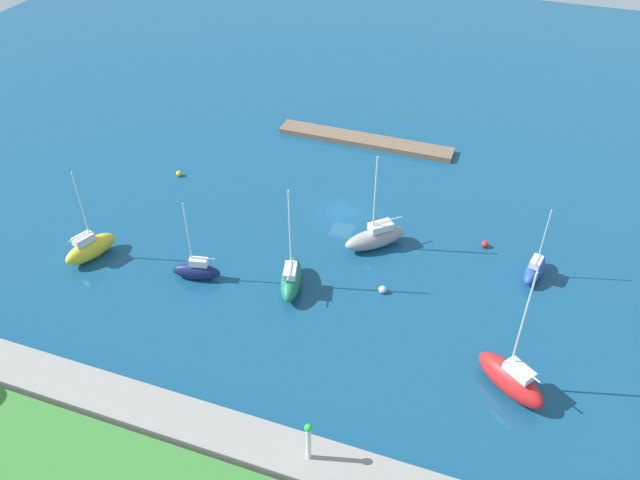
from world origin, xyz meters
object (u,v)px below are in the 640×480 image
at_px(sailboat_navy_west_end, 196,270).
at_px(sailboat_blue_inner_mooring, 535,269).
at_px(sailboat_green_far_north, 291,278).
at_px(mooring_buoy_white, 382,289).
at_px(sailboat_yellow_near_pier, 90,248).
at_px(sailboat_red_off_beacon, 511,379).
at_px(pier_dock, 365,140).
at_px(mooring_buoy_red, 485,244).
at_px(harbor_beacon, 308,439).
at_px(mooring_buoy_yellow, 179,173).
at_px(sailboat_gray_center_basin, 376,237).

bearing_deg(sailboat_navy_west_end, sailboat_blue_inner_mooring, -173.02).
distance_m(sailboat_green_far_north, mooring_buoy_white, 8.57).
xyz_separation_m(sailboat_navy_west_end, sailboat_yellow_near_pier, (11.32, 0.73, 0.24)).
relative_size(sailboat_red_off_beacon, mooring_buoy_white, 16.73).
height_order(pier_dock, mooring_buoy_red, mooring_buoy_red).
xyz_separation_m(sailboat_blue_inner_mooring, mooring_buoy_white, (13.07, 6.94, -0.63)).
bearing_deg(pier_dock, mooring_buoy_red, 137.13).
relative_size(harbor_beacon, sailboat_blue_inner_mooring, 0.48).
bearing_deg(harbor_beacon, mooring_buoy_yellow, -47.85).
distance_m(pier_dock, sailboat_gray_center_basin, 20.92).
distance_m(pier_dock, sailboat_navy_west_end, 31.14).
distance_m(sailboat_blue_inner_mooring, sailboat_gray_center_basin, 15.57).
distance_m(harbor_beacon, mooring_buoy_white, 19.43).
relative_size(pier_dock, sailboat_gray_center_basin, 2.11).
bearing_deg(sailboat_yellow_near_pier, mooring_buoy_red, -46.50).
distance_m(sailboat_blue_inner_mooring, mooring_buoy_white, 14.81).
height_order(sailboat_navy_west_end, sailboat_blue_inner_mooring, sailboat_navy_west_end).
xyz_separation_m(pier_dock, sailboat_yellow_near_pier, (19.17, 30.86, 0.89)).
bearing_deg(sailboat_green_far_north, sailboat_yellow_near_pier, 82.00).
relative_size(sailboat_red_off_beacon, mooring_buoy_red, 17.12).
bearing_deg(sailboat_gray_center_basin, mooring_buoy_red, 156.29).
bearing_deg(sailboat_navy_west_end, sailboat_red_off_beacon, 160.21).
height_order(pier_dock, sailboat_navy_west_end, sailboat_navy_west_end).
height_order(harbor_beacon, sailboat_navy_west_end, sailboat_navy_west_end).
height_order(sailboat_green_far_north, sailboat_navy_west_end, sailboat_green_far_north).
height_order(pier_dock, sailboat_red_off_beacon, sailboat_red_off_beacon).
xyz_separation_m(sailboat_red_off_beacon, sailboat_gray_center_basin, (14.86, -13.95, -0.21)).
height_order(harbor_beacon, sailboat_yellow_near_pier, sailboat_yellow_near_pier).
distance_m(mooring_buoy_yellow, mooring_buoy_red, 35.88).
bearing_deg(sailboat_yellow_near_pier, sailboat_red_off_beacon, -72.40).
height_order(harbor_beacon, sailboat_blue_inner_mooring, sailboat_blue_inner_mooring).
xyz_separation_m(sailboat_navy_west_end, mooring_buoy_yellow, (10.61, -15.32, -0.65)).
distance_m(pier_dock, harbor_beacon, 46.33).
xyz_separation_m(sailboat_green_far_north, mooring_buoy_white, (-8.22, -2.27, -0.85)).
relative_size(pier_dock, sailboat_navy_west_end, 2.56).
distance_m(pier_dock, sailboat_green_far_north, 28.43).
relative_size(harbor_beacon, sailboat_green_far_north, 0.34).
height_order(sailboat_navy_west_end, sailboat_red_off_beacon, sailboat_red_off_beacon).
distance_m(sailboat_yellow_near_pier, mooring_buoy_yellow, 16.09).
height_order(sailboat_yellow_near_pier, sailboat_blue_inner_mooring, sailboat_yellow_near_pier).
relative_size(sailboat_blue_inner_mooring, mooring_buoy_red, 10.87).
height_order(harbor_beacon, sailboat_green_far_north, sailboat_green_far_north).
relative_size(sailboat_blue_inner_mooring, sailboat_red_off_beacon, 0.63).
bearing_deg(sailboat_blue_inner_mooring, sailboat_gray_center_basin, 104.12).
bearing_deg(sailboat_blue_inner_mooring, mooring_buoy_yellow, 95.93).
xyz_separation_m(harbor_beacon, sailboat_green_far_north, (8.02, -16.93, -2.13)).
bearing_deg(harbor_beacon, sailboat_blue_inner_mooring, -116.90).
relative_size(sailboat_green_far_north, mooring_buoy_red, 15.14).
height_order(sailboat_blue_inner_mooring, sailboat_gray_center_basin, sailboat_gray_center_basin).
bearing_deg(sailboat_red_off_beacon, harbor_beacon, 78.24).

